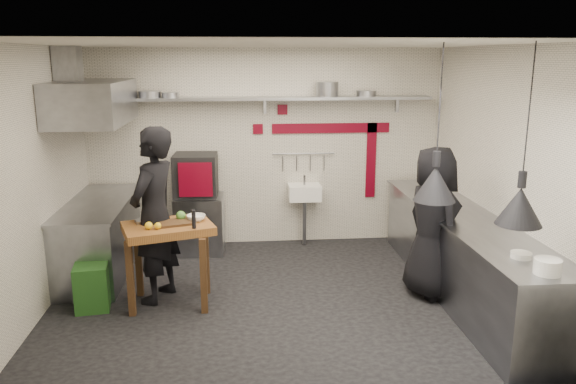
{
  "coord_description": "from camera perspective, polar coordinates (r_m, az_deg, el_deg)",
  "views": [
    {
      "loc": [
        -0.41,
        -5.86,
        2.67
      ],
      "look_at": [
        0.16,
        0.3,
        1.18
      ],
      "focal_mm": 35.0,
      "sensor_mm": 36.0,
      "label": 1
    }
  ],
  "objects": [
    {
      "name": "oven_door",
      "position": [
        7.53,
        -9.38,
        1.23
      ],
      "size": [
        0.45,
        0.04,
        0.46
      ],
      "primitive_type": "cube",
      "rotation": [
        0.0,
        0.0,
        -0.04
      ],
      "color": "#630416",
      "rests_on": "combi_oven"
    },
    {
      "name": "pan_right",
      "position": [
        8.01,
        7.95,
        9.9
      ],
      "size": [
        0.33,
        0.33,
        0.08
      ],
      "primitive_type": "cylinder",
      "rotation": [
        0.0,
        0.0,
        -0.21
      ],
      "color": "gray",
      "rests_on": "back_shelf"
    },
    {
      "name": "green_bin",
      "position": [
        6.51,
        -19.28,
        -9.1
      ],
      "size": [
        0.39,
        0.39,
        0.5
      ],
      "primitive_type": "cube",
      "rotation": [
        0.0,
        0.0,
        0.13
      ],
      "color": "#21521B",
      "rests_on": "floor"
    },
    {
      "name": "hand_sink",
      "position": [
        8.07,
        1.67,
        -0.03
      ],
      "size": [
        0.46,
        0.34,
        0.22
      ],
      "primitive_type": "cube",
      "color": "white",
      "rests_on": "wall_back"
    },
    {
      "name": "shelf_bracket_mid",
      "position": [
        7.97,
        -2.37,
        8.84
      ],
      "size": [
        0.04,
        0.06,
        0.24
      ],
      "primitive_type": "cube",
      "color": "gray",
      "rests_on": "wall_back"
    },
    {
      "name": "shelf_bracket_left",
      "position": [
        8.1,
        -16.07,
        8.41
      ],
      "size": [
        0.04,
        0.06,
        0.24
      ],
      "primitive_type": "cube",
      "color": "gray",
      "rests_on": "wall_back"
    },
    {
      "name": "pan_far_left",
      "position": [
        7.88,
        -13.87,
        9.62
      ],
      "size": [
        0.32,
        0.32,
        0.09
      ],
      "primitive_type": "cylinder",
      "rotation": [
        0.0,
        0.0,
        0.09
      ],
      "color": "gray",
      "rests_on": "back_shelf"
    },
    {
      "name": "heat_lamp_near",
      "position": [
        5.22,
        15.06,
        6.69
      ],
      "size": [
        0.51,
        0.51,
        1.42
      ],
      "primitive_type": null,
      "rotation": [
        0.0,
        0.0,
        -0.41
      ],
      "color": "black",
      "rests_on": "ceiling"
    },
    {
      "name": "bowl",
      "position": [
        6.26,
        -9.32,
        -2.6
      ],
      "size": [
        0.21,
        0.21,
        0.06
      ],
      "primitive_type": "imported",
      "rotation": [
        0.0,
        0.0,
        0.05
      ],
      "color": "white",
      "rests_on": "prep_table"
    },
    {
      "name": "oven_stand",
      "position": [
        7.96,
        -8.92,
        -3.22
      ],
      "size": [
        0.68,
        0.62,
        0.8
      ],
      "primitive_type": "cube",
      "rotation": [
        0.0,
        0.0,
        -0.04
      ],
      "color": "gray",
      "rests_on": "floor"
    },
    {
      "name": "back_shelf",
      "position": [
        7.81,
        -2.32,
        9.48
      ],
      "size": [
        4.6,
        0.34,
        0.04
      ],
      "primitive_type": "cube",
      "color": "gray",
      "rests_on": "wall_back"
    },
    {
      "name": "hood_duct",
      "position": [
        7.18,
        -21.45,
        11.66
      ],
      "size": [
        0.28,
        0.28,
        0.5
      ],
      "primitive_type": "cube",
      "color": "gray",
      "rests_on": "ceiling"
    },
    {
      "name": "veg_ball",
      "position": [
        6.3,
        -10.83,
        -2.38
      ],
      "size": [
        0.12,
        0.12,
        0.11
      ],
      "primitive_type": "sphere",
      "rotation": [
        0.0,
        0.0,
        0.15
      ],
      "color": "#4B8932",
      "rests_on": "prep_table"
    },
    {
      "name": "oven_glass",
      "position": [
        7.55,
        -9.51,
        1.26
      ],
      "size": [
        0.4,
        0.03,
        0.34
      ],
      "primitive_type": "cube",
      "rotation": [
        0.0,
        0.0,
        -0.04
      ],
      "color": "black",
      "rests_on": "oven_door"
    },
    {
      "name": "heat_lamp_far",
      "position": [
        5.03,
        23.08,
        5.24
      ],
      "size": [
        0.46,
        0.46,
        1.52
      ],
      "primitive_type": null,
      "rotation": [
        0.0,
        0.0,
        0.19
      ],
      "color": "black",
      "rests_on": "ceiling"
    },
    {
      "name": "sink_tap",
      "position": [
        8.03,
        1.68,
        1.22
      ],
      "size": [
        0.03,
        0.03,
        0.14
      ],
      "primitive_type": "cylinder",
      "color": "gray",
      "rests_on": "hand_sink"
    },
    {
      "name": "counter_left_top",
      "position": [
        7.34,
        -18.86,
        -1.05
      ],
      "size": [
        0.76,
        2.0,
        0.03
      ],
      "primitive_type": "cube",
      "color": "gray",
      "rests_on": "counter_left"
    },
    {
      "name": "pepper_mill",
      "position": [
        5.96,
        -9.55,
        -2.75
      ],
      "size": [
        0.06,
        0.06,
        0.2
      ],
      "primitive_type": "cylinder",
      "rotation": [
        0.0,
        0.0,
        0.41
      ],
      "color": "black",
      "rests_on": "prep_table"
    },
    {
      "name": "counter_right_top",
      "position": [
        6.63,
        17.62,
        -2.47
      ],
      "size": [
        0.76,
        3.9,
        0.03
      ],
      "primitive_type": "cube",
      "color": "gray",
      "rests_on": "counter_right"
    },
    {
      "name": "wall_right",
      "position": [
        6.67,
        20.69,
        1.66
      ],
      "size": [
        0.04,
        4.2,
        2.8
      ],
      "primitive_type": "cube",
      "color": "beige",
      "rests_on": "floor"
    },
    {
      "name": "counter_right",
      "position": [
        6.77,
        17.34,
        -6.26
      ],
      "size": [
        0.7,
        3.8,
        0.9
      ],
      "primitive_type": "cube",
      "color": "gray",
      "rests_on": "floor"
    },
    {
      "name": "prep_table",
      "position": [
        6.33,
        -11.92,
        -7.22
      ],
      "size": [
        1.07,
        0.89,
        0.92
      ],
      "primitive_type": null,
      "rotation": [
        0.0,
        0.0,
        0.31
      ],
      "color": "brown",
      "rests_on": "floor"
    },
    {
      "name": "red_tile_b",
      "position": [
        8.01,
        -3.07,
        6.41
      ],
      "size": [
        0.14,
        0.02,
        0.14
      ],
      "primitive_type": "cube",
      "color": "#630416",
      "rests_on": "wall_back"
    },
    {
      "name": "extractor_hood",
      "position": [
        7.14,
        -19.22,
        8.6
      ],
      "size": [
        0.78,
        1.6,
        0.5
      ],
      "primitive_type": "cube",
      "color": "gray",
      "rests_on": "ceiling"
    },
    {
      "name": "red_tile_a",
      "position": [
        8.0,
        -0.57,
        8.37
      ],
      "size": [
        0.14,
        0.02,
        0.14
      ],
      "primitive_type": "cube",
      "color": "#630416",
      "rests_on": "wall_back"
    },
    {
      "name": "small_bowl_right",
      "position": [
        5.44,
        22.6,
        -5.94
      ],
      "size": [
        0.23,
        0.23,
        0.05
      ],
      "primitive_type": "cylinder",
      "rotation": [
        0.0,
        0.0,
        0.28
      ],
      "color": "white",
      "rests_on": "counter_right_top"
    },
    {
      "name": "sink_drain",
      "position": [
        8.14,
        1.68,
        -3.1
      ],
      "size": [
        0.06,
        0.06,
        0.66
      ],
      "primitive_type": "cylinder",
      "color": "gray",
      "rests_on": "floor"
    },
    {
      "name": "stock_pot",
      "position": [
        7.9,
        4.01,
        10.38
      ],
      "size": [
        0.36,
        0.36,
        0.2
      ],
      "primitive_type": "cylinder",
      "rotation": [
        0.0,
        0.0,
        0.19
      ],
      "color": "gray",
      "rests_on": "back_shelf"
    },
    {
      "name": "red_band_vert",
      "position": [
        8.31,
        8.43,
        3.2
      ],
      "size": [
        0.14,
        0.02,
        1.1
      ],
      "primitive_type": "cube",
      "color": "#630416",
      "rests_on": "wall_back"
    },
    {
      "name": "chef_right",
      "position": [
        6.51,
        14.48,
        -3.04
      ],
      "size": [
        0.75,
        0.96,
        1.73
      ],
      "primitive_type": "imported",
      "rotation": [
        0.0,
        0.0,
        1.83
      ],
      "color": "black",
      "rests_on": "floor"
    },
    {
      "name": "combi_oven",
      "position": [
        7.84,
        -9.36,
        1.72
      ],
      "size": [
        0.6,
        0.57,
        0.58
      ],
      "primitive_type": "cube",
      "rotation": [
        0.0,
        0.0,
        -0.04
      ],
      "color": "black",
      "rests_on": "oven_stand"
    },
    {
      "name": "steel_tray",
      "position": [
        6.32,
        -14.34,
        -2.85
      ],
      "size": [
        0.23,
        0.2,
        0.03
      ],
      "primitive_type": "cube",
      "rotation": [
        0.0,
        0.0,
        0.37
      ],
      "color": "gray",
      "rests_on": "prep_table"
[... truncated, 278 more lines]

